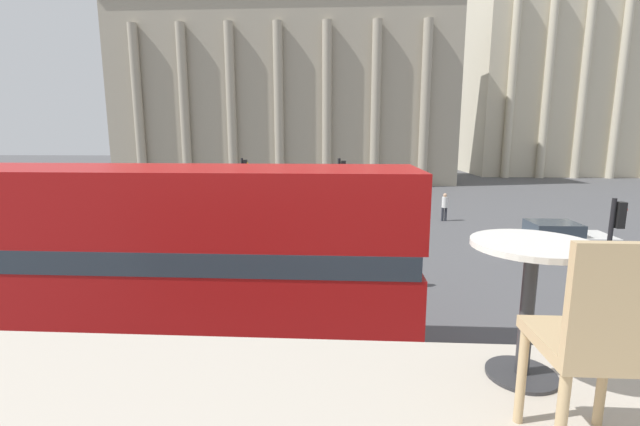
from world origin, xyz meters
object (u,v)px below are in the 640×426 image
traffic_light_near (613,239)px  pedestrian_olive (350,194)px  cafe_dining_table (530,279)px  cafe_chair_0 (603,340)px  plaza_building_right (571,75)px  car_black (205,231)px  pedestrian_red (394,257)px  car_white (556,237)px  traffic_light_far (244,180)px  traffic_light_mid (341,191)px  double_decker_bus (176,258)px  plaza_building_left (287,94)px  pedestrian_white (445,205)px

traffic_light_near → pedestrian_olive: 19.20m
cafe_dining_table → cafe_chair_0: cafe_chair_0 is taller
plaza_building_right → car_black: 54.25m
cafe_chair_0 → pedestrian_red: cafe_chair_0 is taller
cafe_chair_0 → car_white: bearing=69.1°
plaza_building_right → traffic_light_far: size_ratio=6.95×
pedestrian_olive → car_black: bearing=-113.8°
plaza_building_right → traffic_light_mid: (-28.70, -40.32, -9.88)m
traffic_light_near → car_white: 6.72m
cafe_dining_table → pedestrian_olive: 27.53m
double_decker_bus → car_white: double_decker_bus is taller
cafe_dining_table → car_black: (-7.12, 16.10, -3.49)m
traffic_light_mid → car_black: traffic_light_mid is taller
double_decker_bus → cafe_chair_0: bearing=-50.7°
car_white → pedestrian_red: bearing=38.9°
plaza_building_left → pedestrian_red: 35.81m
plaza_building_left → traffic_light_near: size_ratio=10.70×
plaza_building_right → pedestrian_olive: (-28.18, -28.76, -11.54)m
cafe_dining_table → traffic_light_far: 22.94m
traffic_light_far → car_white: traffic_light_far is taller
double_decker_bus → pedestrian_white: bearing=66.7°
plaza_building_right → car_white: size_ratio=6.00×
traffic_light_near → car_black: 15.01m
cafe_dining_table → pedestrian_olive: cafe_dining_table is taller
cafe_chair_0 → plaza_building_left: 46.66m
car_white → double_decker_bus: bearing=44.1°
plaza_building_right → traffic_light_far: bearing=-135.0°
car_white → traffic_light_far: bearing=-15.8°
cafe_chair_0 → plaza_building_right: (27.59, 56.70, 8.29)m
traffic_light_mid → pedestrian_red: 5.08m
traffic_light_mid → pedestrian_olive: traffic_light_mid is taller
traffic_light_far → car_black: (-0.45, -5.77, -1.68)m
cafe_dining_table → car_white: cafe_dining_table is taller
traffic_light_mid → double_decker_bus: bearing=-109.8°
cafe_dining_table → plaza_building_right: bearing=63.8°
plaza_building_left → car_white: 34.19m
cafe_dining_table → car_black: size_ratio=0.17×
car_black → pedestrian_white: pedestrian_white is taller
double_decker_bus → cafe_chair_0: 8.50m
cafe_dining_table → plaza_building_left: (-7.27, 45.20, 5.04)m
cafe_dining_table → car_white: bearing=63.4°
car_white → pedestrian_red: pedestrian_red is taller
pedestrian_white → pedestrian_red: (-4.16, -11.33, 0.13)m
car_white → car_black: (-15.02, 0.33, 0.00)m
pedestrian_olive → pedestrian_red: (1.26, -16.07, 0.14)m
cafe_chair_0 → double_decker_bus: bearing=127.5°
pedestrian_olive → pedestrian_red: pedestrian_red is taller
plaza_building_left → plaza_building_right: bearing=17.3°
cafe_dining_table → pedestrian_white: bearing=77.9°
cafe_dining_table → traffic_light_near: 11.48m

